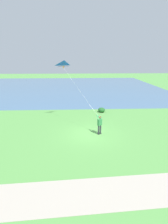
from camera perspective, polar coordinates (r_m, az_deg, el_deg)
The scene contains 6 objects.
ground_plane at distance 15.92m, azimuth 2.12°, elevation -7.31°, with size 120.00×120.00×0.00m, color #569947.
lake_water at distance 40.81m, azimuth -6.46°, elevation 8.15°, with size 36.00×44.00×0.01m, color #476B8E.
walkway_path at distance 9.78m, azimuth -7.13°, elevation -25.94°, with size 2.40×32.00×0.02m, color #ADA393.
person_kite_flyer at distance 15.60m, azimuth 5.16°, elevation -3.72°, with size 0.61×0.56×1.83m.
flying_kite at distance 18.60m, azimuth -6.51°, elevation 15.24°, with size 4.40×3.74×4.61m.
lakeside_shrub at distance 22.12m, azimuth 5.82°, elevation 0.70°, with size 0.93×0.89×0.57m, color #236028.
Camera 1 is at (-14.37, 1.22, 6.74)m, focal length 27.65 mm.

